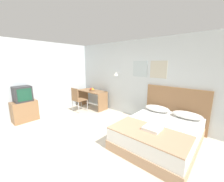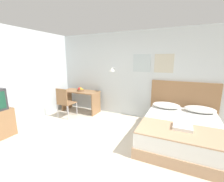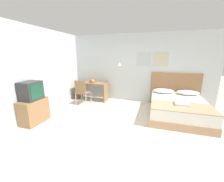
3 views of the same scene
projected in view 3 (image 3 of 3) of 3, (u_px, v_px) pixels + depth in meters
ground_plane at (117, 132)px, 3.40m from camera, size 24.00×24.00×0.00m
wall_back at (134, 68)px, 5.44m from camera, size 5.91×0.31×2.65m
wall_left at (20, 75)px, 3.59m from camera, size 0.06×5.54×2.65m
bed at (177, 108)px, 4.24m from camera, size 1.60×2.05×0.51m
headboard at (174, 89)px, 5.12m from camera, size 1.72×0.06×1.22m
pillow_left at (163, 91)px, 4.97m from camera, size 0.72×0.42×0.16m
pillow_right at (188, 93)px, 4.74m from camera, size 0.72×0.42×0.16m
throw_blanket at (182, 107)px, 3.62m from camera, size 1.55×0.82×0.02m
folded_towel_near_foot at (182, 103)px, 3.74m from camera, size 0.34×0.35×0.06m
desk at (92, 87)px, 5.76m from camera, size 1.30×0.57×0.74m
desk_chair at (82, 91)px, 5.13m from camera, size 0.46×0.46×0.94m
fruit_bowl at (92, 81)px, 5.65m from camera, size 0.25×0.23×0.13m
tv_stand at (34, 111)px, 3.80m from camera, size 0.42×0.73×0.67m
television at (31, 91)px, 3.65m from camera, size 0.41×0.49×0.50m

